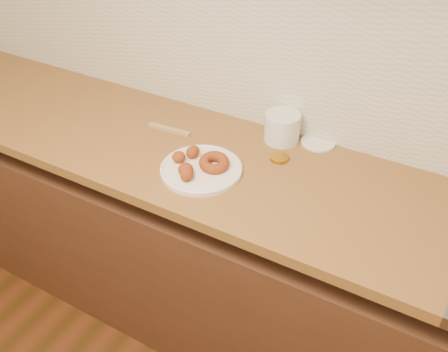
# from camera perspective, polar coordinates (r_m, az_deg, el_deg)

# --- Properties ---
(wall_back) EXTENTS (4.00, 0.02, 2.70)m
(wall_back) POSITION_cam_1_polar(r_m,az_deg,el_deg) (1.62, 14.84, 17.59)
(wall_back) COLOR #BEAD91
(wall_back) RESTS_ON ground
(base_cabinet) EXTENTS (3.60, 0.60, 0.77)m
(base_cabinet) POSITION_cam_1_polar(r_m,az_deg,el_deg) (1.94, 7.50, -13.06)
(base_cabinet) COLOR #4A2A1B
(base_cabinet) RESTS_ON floor
(butcher_block) EXTENTS (2.30, 0.62, 0.04)m
(butcher_block) POSITION_cam_1_polar(r_m,az_deg,el_deg) (1.85, -10.04, 4.51)
(butcher_block) COLOR olive
(butcher_block) RESTS_ON base_cabinet
(backsplash) EXTENTS (3.60, 0.02, 0.60)m
(backsplash) POSITION_cam_1_polar(r_m,az_deg,el_deg) (1.67, 13.89, 12.66)
(backsplash) COLOR beige
(backsplash) RESTS_ON wall_back
(donut_plate) EXTENTS (0.28, 0.28, 0.02)m
(donut_plate) POSITION_cam_1_polar(r_m,az_deg,el_deg) (1.62, -2.76, 0.81)
(donut_plate) COLOR white
(donut_plate) RESTS_ON butcher_block
(ring_donut) EXTENTS (0.15, 0.15, 0.05)m
(ring_donut) POSITION_cam_1_polar(r_m,az_deg,el_deg) (1.60, -1.23, 1.64)
(ring_donut) COLOR #964521
(ring_donut) RESTS_ON donut_plate
(fried_dough_chunks) EXTENTS (0.13, 0.18, 0.05)m
(fried_dough_chunks) POSITION_cam_1_polar(r_m,az_deg,el_deg) (1.60, -4.56, 1.53)
(fried_dough_chunks) COLOR #964521
(fried_dough_chunks) RESTS_ON donut_plate
(plastic_tub) EXTENTS (0.15, 0.15, 0.11)m
(plastic_tub) POSITION_cam_1_polar(r_m,az_deg,el_deg) (1.76, 7.00, 5.84)
(plastic_tub) COLOR silver
(plastic_tub) RESTS_ON butcher_block
(tub_lid) EXTENTS (0.15, 0.15, 0.01)m
(tub_lid) POSITION_cam_1_polar(r_m,az_deg,el_deg) (1.79, 11.25, 3.99)
(tub_lid) COLOR silver
(tub_lid) RESTS_ON butcher_block
(brass_jar_lid) EXTENTS (0.08, 0.08, 0.01)m
(brass_jar_lid) POSITION_cam_1_polar(r_m,az_deg,el_deg) (1.68, 6.68, 2.16)
(brass_jar_lid) COLOR #9F7517
(brass_jar_lid) RESTS_ON butcher_block
(wooden_utensil) EXTENTS (0.18, 0.03, 0.01)m
(wooden_utensil) POSITION_cam_1_polar(r_m,az_deg,el_deg) (1.84, -6.62, 5.56)
(wooden_utensil) COLOR #A6894B
(wooden_utensil) RESTS_ON butcher_block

